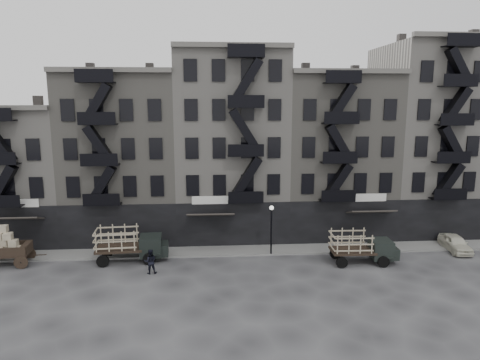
{
  "coord_description": "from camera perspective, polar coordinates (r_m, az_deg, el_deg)",
  "views": [
    {
      "loc": [
        -2.0,
        -31.16,
        12.75
      ],
      "look_at": [
        0.5,
        4.0,
        6.2
      ],
      "focal_mm": 32.0,
      "sensor_mm": 36.0,
      "label": 1
    }
  ],
  "objects": [
    {
      "name": "sidewalk",
      "position": [
        37.19,
        -0.76,
        -9.39
      ],
      "size": [
        55.0,
        2.5,
        0.15
      ],
      "primitive_type": "cube",
      "color": "slate",
      "rests_on": "ground"
    },
    {
      "name": "building_center",
      "position": [
        41.25,
        -1.28,
        4.62
      ],
      "size": [
        10.0,
        11.35,
        18.2
      ],
      "color": "#A39F96",
      "rests_on": "ground"
    },
    {
      "name": "building_mideast",
      "position": [
        43.03,
        12.18,
        3.29
      ],
      "size": [
        10.0,
        11.35,
        16.2
      ],
      "color": "gray",
      "rests_on": "ground"
    },
    {
      "name": "building_east",
      "position": [
        46.67,
        24.17,
        5.01
      ],
      "size": [
        10.0,
        11.35,
        19.2
      ],
      "color": "#A39F96",
      "rests_on": "ground"
    },
    {
      "name": "ground",
      "position": [
        33.73,
        -0.38,
        -11.68
      ],
      "size": [
        140.0,
        140.0,
        0.0
      ],
      "primitive_type": "plane",
      "color": "#38383A",
      "rests_on": "ground"
    },
    {
      "name": "building_west",
      "position": [
        45.27,
        -27.45,
        0.77
      ],
      "size": [
        10.0,
        11.35,
        13.2
      ],
      "color": "#A39F96",
      "rests_on": "ground"
    },
    {
      "name": "building_midwest",
      "position": [
        42.09,
        -15.02,
        3.01
      ],
      "size": [
        10.0,
        11.35,
        16.2
      ],
      "color": "gray",
      "rests_on": "ground"
    },
    {
      "name": "stake_truck_east",
      "position": [
        35.57,
        15.93,
        -8.33
      ],
      "size": [
        5.3,
        2.32,
        2.63
      ],
      "rotation": [
        0.0,
        0.0,
        -0.03
      ],
      "color": "black",
      "rests_on": "ground"
    },
    {
      "name": "car_east",
      "position": [
        41.55,
        26.77,
        -7.51
      ],
      "size": [
        1.98,
        4.16,
        1.38
      ],
      "primitive_type": "imported",
      "rotation": [
        0.0,
        0.0,
        -0.09
      ],
      "color": "beige",
      "rests_on": "ground"
    },
    {
      "name": "stake_truck_west",
      "position": [
        35.72,
        -14.5,
        -7.98
      ],
      "size": [
        5.77,
        2.67,
        2.83
      ],
      "rotation": [
        0.0,
        0.0,
        0.07
      ],
      "color": "black",
      "rests_on": "ground"
    },
    {
      "name": "wagon",
      "position": [
        38.37,
        -28.94,
        -7.41
      ],
      "size": [
        3.86,
        2.29,
        3.14
      ],
      "rotation": [
        0.0,
        0.0,
        0.08
      ],
      "color": "black",
      "rests_on": "ground"
    },
    {
      "name": "lamp_post",
      "position": [
        35.55,
        4.2,
        -5.78
      ],
      "size": [
        0.36,
        0.36,
        4.28
      ],
      "color": "black",
      "rests_on": "ground"
    },
    {
      "name": "pedestrian_mid",
      "position": [
        33.13,
        -11.88,
        -10.59
      ],
      "size": [
        1.0,
        0.83,
        1.88
      ],
      "primitive_type": "imported",
      "rotation": [
        0.0,
        0.0,
        3.28
      ],
      "color": "black",
      "rests_on": "ground"
    }
  ]
}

